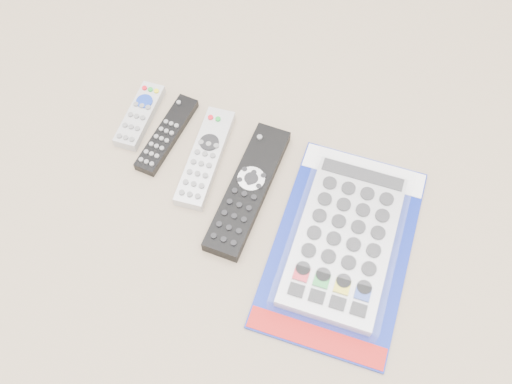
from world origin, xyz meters
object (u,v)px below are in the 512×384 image
at_px(remote_slim_black, 167,135).
at_px(jumbo_remote_packaged, 344,239).
at_px(remote_silver_dvd, 205,157).
at_px(remote_large_black, 248,190).
at_px(remote_small_grey, 140,115).

relative_size(remote_slim_black, jumbo_remote_packaged, 0.46).
bearing_deg(jumbo_remote_packaged, remote_silver_dvd, 163.43).
xyz_separation_m(remote_slim_black, jumbo_remote_packaged, (0.34, -0.06, 0.01)).
bearing_deg(remote_large_black, remote_slim_black, 162.99).
distance_m(remote_slim_black, remote_large_black, 0.17).
bearing_deg(remote_small_grey, jumbo_remote_packaged, -18.04).
bearing_deg(remote_silver_dvd, remote_large_black, -25.97).
xyz_separation_m(remote_silver_dvd, jumbo_remote_packaged, (0.26, -0.04, 0.01)).
distance_m(remote_large_black, jumbo_remote_packaged, 0.17).
bearing_deg(jumbo_remote_packaged, remote_small_grey, 162.95).
bearing_deg(remote_slim_black, remote_large_black, -13.62).
height_order(remote_small_grey, remote_slim_black, remote_small_grey).
bearing_deg(remote_large_black, remote_silver_dvd, 160.02).
xyz_separation_m(remote_slim_black, remote_large_black, (0.17, -0.04, 0.00)).
relative_size(remote_slim_black, remote_large_black, 0.66).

